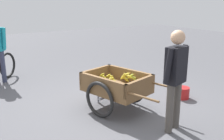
# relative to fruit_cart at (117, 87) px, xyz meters

# --- Properties ---
(ground_plane) EXTENTS (24.00, 24.00, 0.00)m
(ground_plane) POSITION_rel_fruit_cart_xyz_m (0.09, 0.11, -0.44)
(ground_plane) COLOR #56565B
(fruit_cart) EXTENTS (1.79, 1.18, 0.70)m
(fruit_cart) POSITION_rel_fruit_cart_xyz_m (0.00, 0.00, 0.00)
(fruit_cart) COLOR brown
(fruit_cart) RESTS_ON ground
(vendor_person) EXTENTS (0.28, 0.57, 1.55)m
(vendor_person) POSITION_rel_fruit_cart_xyz_m (-1.10, -0.30, 0.48)
(vendor_person) COLOR #4C4742
(vendor_person) RESTS_ON ground
(plastic_bucket) EXTENTS (0.28, 0.28, 0.23)m
(plastic_bucket) POSITION_rel_fruit_cart_xyz_m (-0.26, -1.44, -0.32)
(plastic_bucket) COLOR #B21E1E
(plastic_bucket) RESTS_ON ground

